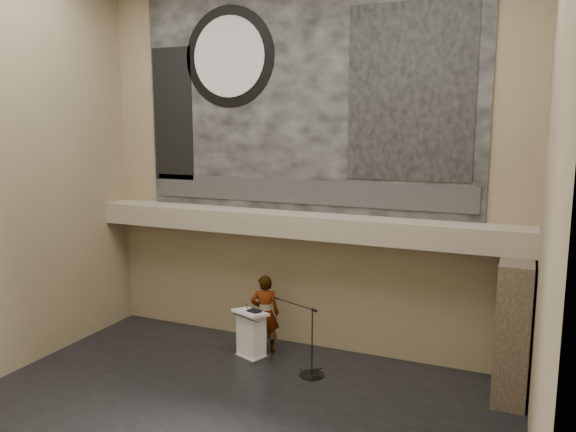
% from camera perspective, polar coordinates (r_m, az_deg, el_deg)
% --- Properties ---
extents(floor, '(10.00, 10.00, 0.00)m').
position_cam_1_polar(floor, '(10.49, -7.40, -20.27)').
color(floor, black).
rests_on(floor, ground).
extents(wall_back, '(10.00, 0.02, 8.50)m').
position_cam_1_polar(wall_back, '(12.75, 1.43, 5.20)').
color(wall_back, '#847554').
rests_on(wall_back, floor).
extents(wall_right, '(0.02, 8.00, 8.50)m').
position_cam_1_polar(wall_right, '(7.86, 25.02, 1.72)').
color(wall_right, '#847554').
rests_on(wall_right, floor).
extents(soffit, '(10.00, 0.80, 0.50)m').
position_cam_1_polar(soffit, '(12.55, 0.72, -0.85)').
color(soffit, gray).
rests_on(soffit, wall_back).
extents(sprinkler_left, '(0.04, 0.04, 0.06)m').
position_cam_1_polar(sprinkler_left, '(13.24, -5.77, -1.59)').
color(sprinkler_left, '#B2893D').
rests_on(sprinkler_left, soffit).
extents(sprinkler_right, '(0.04, 0.04, 0.06)m').
position_cam_1_polar(sprinkler_right, '(11.97, 9.07, -2.84)').
color(sprinkler_right, '#B2893D').
rests_on(sprinkler_right, soffit).
extents(banner, '(8.00, 0.05, 5.00)m').
position_cam_1_polar(banner, '(12.70, 1.41, 11.73)').
color(banner, black).
rests_on(banner, wall_back).
extents(banner_text_strip, '(7.76, 0.02, 0.55)m').
position_cam_1_polar(banner_text_strip, '(12.74, 1.30, 2.49)').
color(banner_text_strip, '#2C2C2C').
rests_on(banner_text_strip, banner).
extents(banner_clock_rim, '(2.30, 0.02, 2.30)m').
position_cam_1_polar(banner_clock_rim, '(13.52, -6.02, 15.79)').
color(banner_clock_rim, black).
rests_on(banner_clock_rim, banner).
extents(banner_clock_face, '(1.84, 0.02, 1.84)m').
position_cam_1_polar(banner_clock_face, '(13.50, -6.06, 15.80)').
color(banner_clock_face, silver).
rests_on(banner_clock_face, banner).
extents(banner_building_print, '(2.60, 0.02, 3.60)m').
position_cam_1_polar(banner_building_print, '(11.98, 12.29, 12.14)').
color(banner_building_print, black).
rests_on(banner_building_print, banner).
extents(banner_brick_print, '(1.10, 0.02, 3.20)m').
position_cam_1_polar(banner_brick_print, '(14.28, -11.62, 10.08)').
color(banner_brick_print, black).
rests_on(banner_brick_print, banner).
extents(stone_pier, '(0.60, 1.40, 2.70)m').
position_cam_1_polar(stone_pier, '(11.60, 21.88, -10.60)').
color(stone_pier, '#423529').
rests_on(stone_pier, floor).
extents(lectern, '(0.86, 0.73, 1.14)m').
position_cam_1_polar(lectern, '(12.74, -3.77, -11.93)').
color(lectern, silver).
rests_on(lectern, floor).
extents(binder, '(0.32, 0.28, 0.04)m').
position_cam_1_polar(binder, '(12.49, -3.47, -9.61)').
color(binder, black).
rests_on(binder, lectern).
extents(papers, '(0.24, 0.31, 0.00)m').
position_cam_1_polar(papers, '(12.60, -4.55, -9.52)').
color(papers, silver).
rests_on(papers, lectern).
extents(speaker_person, '(0.76, 0.63, 1.80)m').
position_cam_1_polar(speaker_person, '(12.99, -2.35, -9.85)').
color(speaker_person, silver).
rests_on(speaker_person, floor).
extents(mic_stand, '(1.31, 0.70, 1.46)m').
position_cam_1_polar(mic_stand, '(12.08, 2.31, -14.91)').
color(mic_stand, black).
rests_on(mic_stand, floor).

